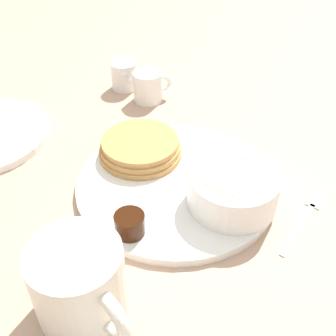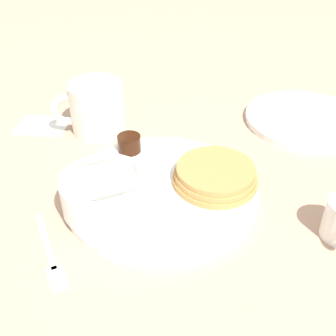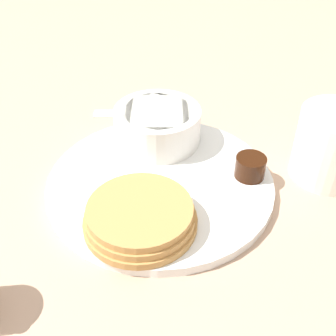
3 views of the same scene
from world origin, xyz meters
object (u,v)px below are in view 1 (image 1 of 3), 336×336
creamer_pitcher_far (124,75)px  plate (176,184)px  bowl (233,188)px  fork (308,213)px  creamer_pitcher_near (148,86)px  coffee_mug (80,284)px

creamer_pitcher_far → plate: bearing=165.6°
bowl → fork: (-0.06, -0.08, -0.04)m
bowl → fork: size_ratio=0.88×
fork → plate: bearing=40.7°
bowl → creamer_pitcher_near: (0.31, -0.05, -0.01)m
bowl → creamer_pitcher_near: bearing=-10.1°
coffee_mug → creamer_pitcher_far: size_ratio=1.96×
bowl → coffee_mug: bearing=98.7°
coffee_mug → creamer_pitcher_far: bearing=-33.0°
creamer_pitcher_near → creamer_pitcher_far: bearing=13.0°
bowl → fork: bowl is taller
bowl → fork: bearing=-127.4°
bowl → creamer_pitcher_far: 0.38m
bowl → creamer_pitcher_far: size_ratio=1.79×
coffee_mug → creamer_pitcher_near: coffee_mug is taller
creamer_pitcher_near → creamer_pitcher_far: 0.07m
bowl → coffee_mug: coffee_mug is taller
creamer_pitcher_near → creamer_pitcher_far: (0.07, 0.02, -0.00)m
plate → creamer_pitcher_far: bearing=-14.4°
coffee_mug → creamer_pitcher_far: coffee_mug is taller
bowl → creamer_pitcher_far: (0.38, -0.04, -0.01)m
plate → coffee_mug: coffee_mug is taller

